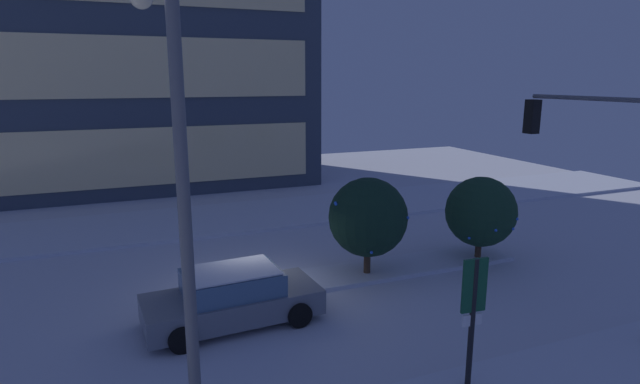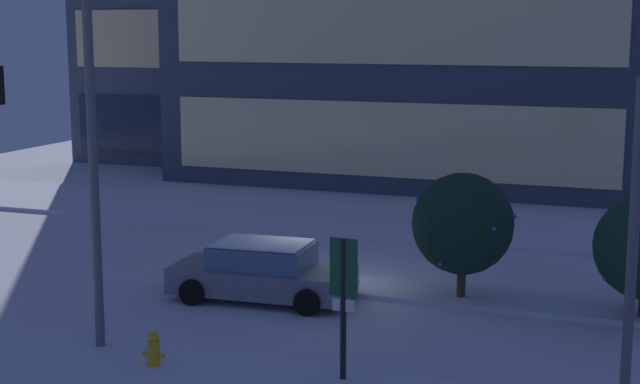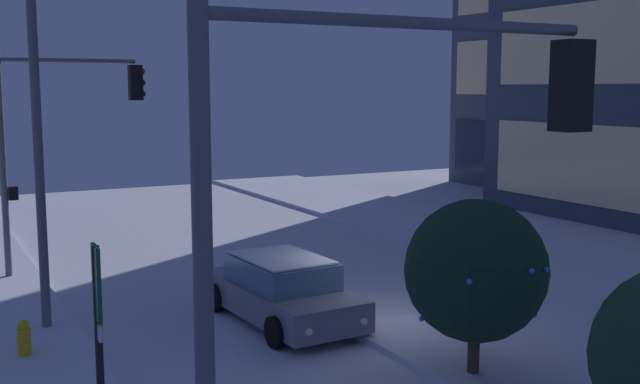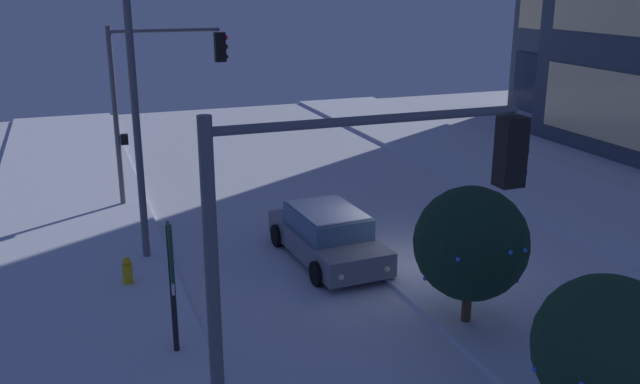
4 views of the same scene
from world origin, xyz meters
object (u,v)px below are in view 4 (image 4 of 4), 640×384
at_px(car_near, 327,235).
at_px(traffic_light_corner_near_left, 159,84).
at_px(fire_hydrant, 128,273).
at_px(decorated_tree_median, 608,349).
at_px(traffic_light_corner_near_right, 349,241).
at_px(decorated_tree_left_of_median, 471,243).
at_px(parking_info_sign, 172,274).
at_px(street_lamp_arched, 167,68).

distance_m(car_near, traffic_light_corner_near_left, 8.46).
distance_m(fire_hydrant, decorated_tree_median, 11.52).
xyz_separation_m(traffic_light_corner_near_right, traffic_light_corner_near_left, (-15.86, -0.35, -0.04)).
bearing_deg(decorated_tree_median, car_near, -171.33).
distance_m(car_near, decorated_tree_left_of_median, 5.20).
bearing_deg(car_near, traffic_light_corner_near_left, -155.93).
relative_size(fire_hydrant, parking_info_sign, 0.29).
xyz_separation_m(street_lamp_arched, decorated_tree_left_of_median, (6.51, 5.44, -3.34)).
distance_m(fire_hydrant, parking_info_sign, 4.13).
relative_size(car_near, fire_hydrant, 5.66).
relative_size(fire_hydrant, decorated_tree_median, 0.28).
distance_m(decorated_tree_median, decorated_tree_left_of_median, 4.37).
height_order(parking_info_sign, decorated_tree_median, decorated_tree_median).
relative_size(traffic_light_corner_near_right, fire_hydrant, 7.21).
distance_m(traffic_light_corner_near_right, street_lamp_arched, 10.82).
bearing_deg(decorated_tree_left_of_median, car_near, -162.08).
distance_m(traffic_light_corner_near_right, parking_info_sign, 5.96).
height_order(traffic_light_corner_near_left, decorated_tree_median, traffic_light_corner_near_left).
relative_size(traffic_light_corner_near_left, street_lamp_arched, 0.75).
distance_m(street_lamp_arched, decorated_tree_left_of_median, 9.12).
distance_m(traffic_light_corner_near_left, decorated_tree_left_of_median, 12.88).
relative_size(street_lamp_arched, fire_hydrant, 9.82).
relative_size(traffic_light_corner_near_left, fire_hydrant, 7.36).
relative_size(traffic_light_corner_near_left, parking_info_sign, 2.12).
relative_size(car_near, traffic_light_corner_near_right, 0.78).
height_order(car_near, traffic_light_corner_near_right, traffic_light_corner_near_right).
distance_m(street_lamp_arched, decorated_tree_median, 12.61).
bearing_deg(street_lamp_arched, car_near, -27.29).
xyz_separation_m(traffic_light_corner_near_right, decorated_tree_median, (0.14, 4.55, -2.45)).
height_order(fire_hydrant, decorated_tree_median, decorated_tree_median).
xyz_separation_m(traffic_light_corner_near_right, decorated_tree_left_of_median, (-4.22, 4.70, -2.23)).
bearing_deg(traffic_light_corner_near_left, decorated_tree_median, -72.97).
bearing_deg(parking_info_sign, traffic_light_corner_near_left, 86.56).
xyz_separation_m(car_near, traffic_light_corner_near_right, (9.01, -3.16, 3.53)).
height_order(car_near, decorated_tree_median, decorated_tree_median).
xyz_separation_m(traffic_light_corner_near_left, fire_hydrant, (6.86, -1.97, -3.81)).
relative_size(car_near, traffic_light_corner_near_left, 0.77).
bearing_deg(car_near, decorated_tree_left_of_median, 14.88).
bearing_deg(street_lamp_arched, decorated_tree_left_of_median, -53.51).
relative_size(car_near, decorated_tree_left_of_median, 1.44).
bearing_deg(decorated_tree_median, decorated_tree_left_of_median, 178.00).
xyz_separation_m(car_near, decorated_tree_left_of_median, (4.79, 1.55, 1.30)).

